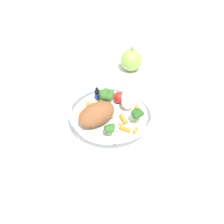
# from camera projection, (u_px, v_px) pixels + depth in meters

# --- Properties ---
(ground_plane) EXTENTS (2.40, 2.40, 0.00)m
(ground_plane) POSITION_uv_depth(u_px,v_px,m) (112.00, 120.00, 0.58)
(ground_plane) COLOR white
(food_container) EXTENTS (0.22, 0.22, 0.07)m
(food_container) POSITION_uv_depth(u_px,v_px,m) (112.00, 110.00, 0.56)
(food_container) COLOR white
(food_container) RESTS_ON ground_plane
(loose_apple) EXTENTS (0.07, 0.07, 0.08)m
(loose_apple) POSITION_uv_depth(u_px,v_px,m) (131.00, 60.00, 0.72)
(loose_apple) COLOR #8CB74C
(loose_apple) RESTS_ON ground_plane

